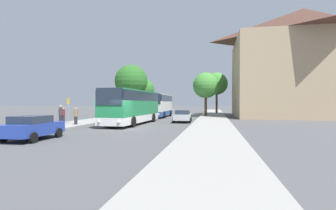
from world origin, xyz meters
name	(u,v)px	position (x,y,z in m)	size (l,w,h in m)	color
ground_plane	(128,129)	(0.00, 0.00, 0.00)	(300.00, 300.00, 0.00)	#4C4C4F
sidewalk_left	(54,127)	(-7.00, 0.00, 0.07)	(4.00, 120.00, 0.15)	gray
sidewalk_right	(211,130)	(7.00, 0.00, 0.07)	(4.00, 120.00, 0.15)	gray
building_right_background	(303,63)	(20.81, 22.36, 8.44)	(20.51, 15.74, 16.88)	tan
bus_front	(133,106)	(-1.24, 5.14, 1.88)	(3.17, 11.73, 3.53)	silver
bus_middle	(160,105)	(-1.19, 18.67, 1.88)	(2.85, 10.31, 3.54)	#2D519E
parked_car_left_curb	(32,127)	(-3.66, -7.13, 0.78)	(2.13, 4.00, 1.48)	#233D9E
parked_car_right_near	(183,116)	(3.61, 8.88, 0.73)	(2.17, 4.71, 1.38)	#B7B7BC
bus_stop_sign	(68,108)	(-7.26, 2.85, 1.77)	(0.08, 0.45, 2.62)	gray
pedestrian_waiting_near	(61,115)	(-7.33, 1.61, 1.10)	(0.36, 0.36, 1.87)	#23232D
pedestrian_waiting_far	(76,116)	(-5.99, 2.06, 0.96)	(0.36, 0.36, 1.62)	#23232D
pedestrian_walking_back	(63,115)	(-8.29, 3.58, 0.95)	(0.36, 0.36, 1.60)	#23232D
tree_left_near	(131,81)	(-6.56, 20.91, 5.85)	(5.51, 5.51, 8.47)	#513D23
tree_left_far	(143,90)	(-7.88, 33.30, 4.97)	(4.80, 4.80, 7.24)	#47331E
tree_right_near	(206,85)	(5.88, 20.51, 4.98)	(4.06, 4.06, 6.89)	#47331E
tree_right_mid	(217,84)	(7.66, 31.05, 5.97)	(4.36, 4.36, 8.03)	#513D23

